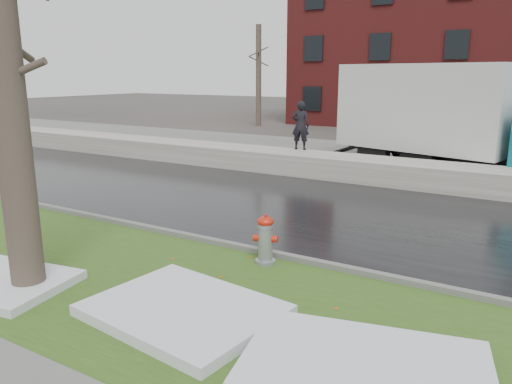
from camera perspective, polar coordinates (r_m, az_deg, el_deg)
The scene contains 16 objects.
ground at distance 9.21m, azimuth -5.31°, elevation -8.55°, with size 120.00×120.00×0.00m, color #47423D.
verge at distance 8.31m, azimuth -10.49°, elevation -11.09°, with size 60.00×4.50×0.04m, color #2D4B19.
road at distance 12.91m, azimuth 6.54°, elevation -2.04°, with size 60.00×7.00×0.03m, color black.
parking_lot at distance 20.79m, azimuth 16.34°, elevation 3.40°, with size 60.00×9.00×0.03m, color slate.
curb at distance 9.95m, azimuth -1.91°, elevation -6.36°, with size 60.00×0.15×0.14m, color slate.
snowbank at distance 16.66m, azimuth 12.59°, elevation 2.50°, with size 60.00×1.60×0.75m, color #BCB6AC.
brick_building at distance 37.02m, azimuth 27.02°, elevation 14.43°, with size 26.00×12.00×10.00m, color maroon.
bg_tree_left at distance 33.54m, azimuth 0.30°, elevation 13.24°, with size 1.40×1.62×6.50m.
bg_tree_center at distance 34.68m, azimuth 12.60°, elevation 12.93°, with size 1.40×1.62×6.50m.
fire_hydrant at distance 9.08m, azimuth 1.10°, elevation -5.21°, with size 0.46×0.43×0.93m.
tree at distance 8.33m, azimuth -26.63°, elevation 11.12°, with size 1.29×1.49×6.48m.
box_truck at distance 18.29m, azimuth 22.41°, elevation 7.89°, with size 11.36×5.01×3.77m.
worker at distance 18.05m, azimuth 5.10°, elevation 7.59°, with size 0.63×0.42×1.74m, color black.
snow_patch_near at distance 7.44m, azimuth -8.28°, elevation -13.22°, with size 2.60×2.00×0.16m, color silver.
snow_patch_far at distance 9.29m, azimuth -27.21°, elevation -9.12°, with size 2.20×1.60×0.14m, color silver.
snow_patch_side at distance 6.22m, azimuth 12.35°, elevation -19.02°, with size 2.80×1.80×0.18m, color silver.
Camera 1 is at (5.09, -6.86, 3.44)m, focal length 35.00 mm.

